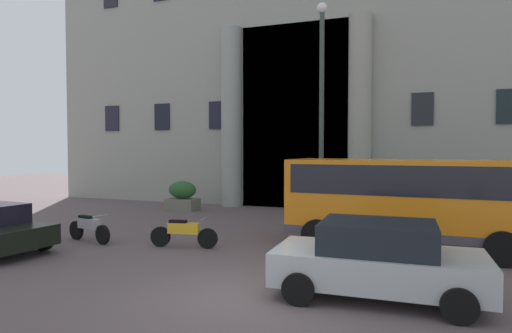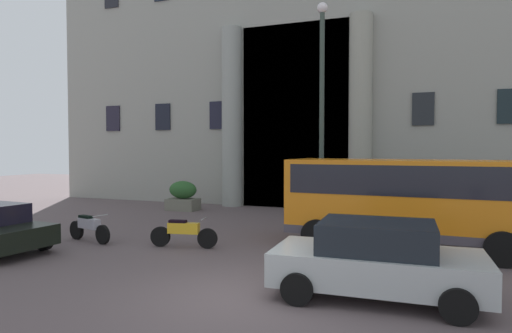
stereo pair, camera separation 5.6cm
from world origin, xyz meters
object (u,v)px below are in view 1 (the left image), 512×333
at_px(parked_compact_extra, 378,259).
at_px(lamppost_plaza_centre, 322,98).
at_px(scooter_by_planter, 88,227).
at_px(orange_minibus, 407,195).
at_px(hedge_planter_east, 182,196).
at_px(motorcycle_far_end, 182,232).
at_px(hedge_planter_west, 407,205).

xyz_separation_m(parked_compact_extra, lamppost_plaza_centre, (-2.74, 7.53, 4.09)).
bearing_deg(scooter_by_planter, orange_minibus, 28.54).
relative_size(hedge_planter_east, scooter_by_planter, 0.76).
bearing_deg(parked_compact_extra, lamppost_plaza_centre, 108.41).
xyz_separation_m(orange_minibus, scooter_by_planter, (-9.46, -2.47, -1.12)).
relative_size(parked_compact_extra, scooter_by_planter, 2.12).
distance_m(motorcycle_far_end, lamppost_plaza_centre, 7.37).
xyz_separation_m(hedge_planter_west, scooter_by_planter, (-9.35, -7.54, -0.22)).
height_order(hedge_planter_east, motorcycle_far_end, hedge_planter_east).
bearing_deg(lamppost_plaza_centre, scooter_by_planter, -139.63).
distance_m(orange_minibus, lamppost_plaza_centre, 5.39).
bearing_deg(scooter_by_planter, parked_compact_extra, 0.48).
bearing_deg(parked_compact_extra, motorcycle_far_end, 155.33).
bearing_deg(hedge_planter_west, orange_minibus, -88.70).
xyz_separation_m(hedge_planter_east, lamppost_plaza_centre, (7.18, -1.99, 4.17)).
bearing_deg(motorcycle_far_end, parked_compact_extra, -33.14).
height_order(orange_minibus, hedge_planter_east, orange_minibus).
xyz_separation_m(hedge_planter_west, motorcycle_far_end, (-6.14, -7.21, -0.22)).
distance_m(orange_minibus, scooter_by_planter, 9.84).
bearing_deg(orange_minibus, lamppost_plaza_centre, 139.70).
bearing_deg(lamppost_plaza_centre, hedge_planter_west, 35.55).
bearing_deg(hedge_planter_west, parked_compact_extra, -91.73).
bearing_deg(hedge_planter_west, scooter_by_planter, -141.12).
bearing_deg(orange_minibus, parked_compact_extra, -92.72).
bearing_deg(parked_compact_extra, hedge_planter_east, 134.57).
xyz_separation_m(hedge_planter_west, lamppost_plaza_centre, (-3.04, -2.17, 4.17)).
relative_size(motorcycle_far_end, lamppost_plaza_centre, 0.24).
bearing_deg(parked_compact_extra, hedge_planter_west, 86.67).
height_order(motorcycle_far_end, lamppost_plaza_centre, lamppost_plaza_centre).
height_order(parked_compact_extra, motorcycle_far_end, parked_compact_extra).
relative_size(scooter_by_planter, lamppost_plaza_centre, 0.23).
height_order(parked_compact_extra, scooter_by_planter, parked_compact_extra).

